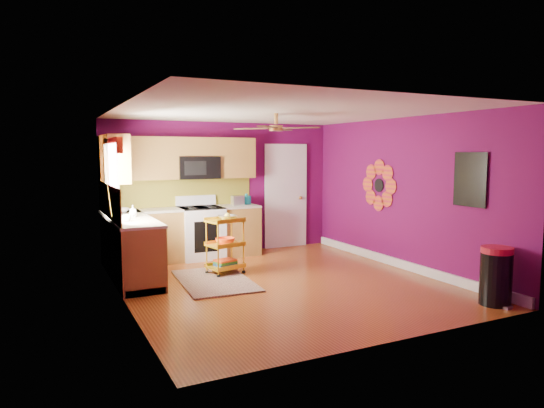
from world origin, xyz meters
TOP-DOWN VIEW (x-y plane):
  - ground at (0.00, 0.00)m, footprint 5.00×5.00m
  - room_envelope at (0.03, 0.00)m, footprint 4.54×5.04m
  - lower_cabinets at (-1.35, 1.82)m, footprint 2.81×2.31m
  - electric_range at (-0.55, 2.17)m, footprint 0.76×0.66m
  - upper_cabinetry at (-1.24, 2.17)m, footprint 2.80×2.30m
  - left_window at (-2.22, 1.05)m, footprint 0.08×1.35m
  - panel_door at (1.35, 2.47)m, footprint 0.95×0.11m
  - right_wall_art at (2.23, -0.34)m, footprint 0.04×2.74m
  - ceiling_fan at (0.00, 0.20)m, footprint 1.01×1.01m
  - shag_rug at (-0.87, 0.52)m, footprint 1.11×1.70m
  - rolling_cart at (-0.56, 0.88)m, footprint 0.61×0.51m
  - trash_can at (1.96, -2.10)m, footprint 0.46×0.47m
  - teal_kettle at (0.40, 2.28)m, footprint 0.18×0.18m
  - toaster at (0.18, 2.18)m, footprint 0.22×0.15m
  - soap_bottle_a at (-1.90, 1.32)m, footprint 0.08×0.08m
  - soap_bottle_b at (-1.89, 1.32)m, footprint 0.12×0.12m
  - counter_dish at (-1.97, 2.01)m, footprint 0.28×0.28m
  - counter_cup at (-2.06, 0.86)m, footprint 0.12×0.12m

SIDE VIEW (x-z plane):
  - ground at x=0.00m, z-range 0.00..0.00m
  - shag_rug at x=-0.87m, z-range 0.00..0.02m
  - trash_can at x=1.96m, z-range 0.00..0.74m
  - lower_cabinets at x=-1.35m, z-range -0.04..0.90m
  - electric_range at x=-0.55m, z-range -0.08..1.05m
  - rolling_cart at x=-0.56m, z-range 0.01..0.99m
  - counter_dish at x=-1.97m, z-range 0.94..1.01m
  - counter_cup at x=-2.06m, z-range 0.94..1.03m
  - soap_bottle_b at x=-1.89m, z-range 0.94..1.09m
  - teal_kettle at x=0.40m, z-range 0.92..1.13m
  - panel_door at x=1.35m, z-range -0.05..2.10m
  - toaster at x=0.18m, z-range 0.94..1.12m
  - soap_bottle_a at x=-1.90m, z-range 0.94..1.12m
  - right_wall_art at x=2.23m, z-range 0.92..1.96m
  - room_envelope at x=0.03m, z-range 0.37..2.89m
  - left_window at x=-2.22m, z-range 1.20..2.28m
  - upper_cabinetry at x=-1.24m, z-range 1.17..2.43m
  - ceiling_fan at x=0.00m, z-range 2.16..2.42m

